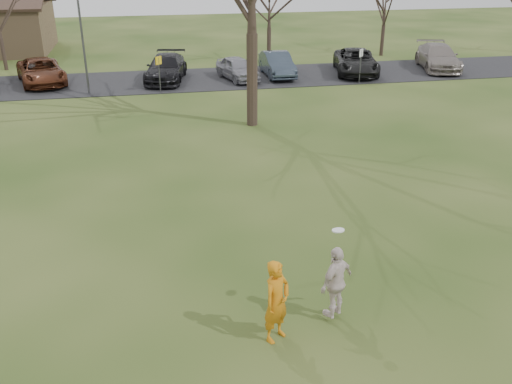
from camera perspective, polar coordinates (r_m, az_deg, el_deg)
ground at (r=13.04m, az=3.52°, el=-13.18°), size 120.00×120.00×0.00m
parking_strip at (r=35.98m, az=-6.66°, el=11.32°), size 62.00×6.50×0.04m
player_defender at (r=12.04m, az=2.12°, el=-11.09°), size 0.83×0.78×1.91m
car_2 at (r=36.82m, az=-21.07°, el=11.41°), size 3.75×5.77×1.48m
car_3 at (r=35.70m, az=-9.17°, el=12.38°), size 3.16×5.63×1.54m
car_4 at (r=35.60m, az=-1.89°, el=12.50°), size 2.60×4.34×1.38m
car_5 at (r=36.57m, az=2.16°, el=12.90°), size 1.58×4.53×1.49m
car_6 at (r=37.85m, az=10.17°, el=12.97°), size 3.82×6.01×1.54m
car_7 at (r=40.55m, az=18.09°, el=12.96°), size 3.55×5.90×1.60m
catching_play at (r=12.71m, az=8.19°, el=-9.04°), size 1.08×0.93×2.19m
lamp_post at (r=32.89m, az=-17.48°, el=16.22°), size 0.34×0.34×6.27m
sign_yellow at (r=32.65m, az=-9.87°, el=12.40°), size 0.35×0.35×2.08m
sign_white at (r=35.06m, az=10.64°, el=13.13°), size 0.35×0.35×2.08m
small_tree_row at (r=40.89m, az=-1.14°, el=18.50°), size 55.00×5.90×8.50m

